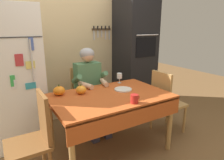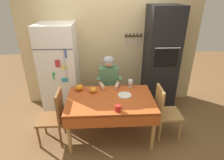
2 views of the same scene
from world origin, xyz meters
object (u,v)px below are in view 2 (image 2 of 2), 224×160
at_px(seated_person, 109,83).
at_px(pumpkin_large, 79,87).
at_px(chair_left_side, 55,115).
at_px(pumpkin_medium, 93,90).
at_px(refrigerator, 60,70).
at_px(coffee_mug, 118,108).
at_px(serving_tray, 125,95).
at_px(chair_right_side, 164,110).
at_px(wine_glass, 130,82).
at_px(wall_oven, 160,61).
at_px(chair_behind_person, 109,89).
at_px(dining_table, 110,104).

distance_m(seated_person, pumpkin_large, 0.60).
height_order(chair_left_side, pumpkin_medium, chair_left_side).
xyz_separation_m(refrigerator, coffee_mug, (1.04, -1.22, -0.11)).
distance_m(coffee_mug, pumpkin_medium, 0.69).
bearing_deg(chair_left_side, seated_person, 36.26).
bearing_deg(serving_tray, chair_right_side, -10.51).
relative_size(coffee_mug, wine_glass, 0.78).
xyz_separation_m(refrigerator, chair_right_side, (1.85, -0.90, -0.39)).
distance_m(wall_oven, chair_left_side, 2.25).
height_order(wall_oven, coffee_mug, wall_oven).
distance_m(chair_right_side, serving_tray, 0.71).
height_order(chair_behind_person, pumpkin_large, chair_behind_person).
bearing_deg(pumpkin_large, serving_tray, -16.79).
bearing_deg(wine_glass, pumpkin_large, -175.97).
relative_size(refrigerator, coffee_mug, 15.84).
bearing_deg(pumpkin_medium, coffee_mug, -56.96).
relative_size(dining_table, pumpkin_large, 9.99).
relative_size(wall_oven, chair_right_side, 2.26).
distance_m(chair_left_side, pumpkin_medium, 0.74).
xyz_separation_m(seated_person, wine_glass, (0.37, -0.21, 0.11)).
bearing_deg(coffee_mug, chair_behind_person, 94.43).
xyz_separation_m(chair_right_side, serving_tray, (-0.66, 0.12, 0.24)).
bearing_deg(serving_tray, chair_behind_person, 108.97).
bearing_deg(coffee_mug, seated_person, 95.32).
height_order(chair_right_side, pumpkin_medium, chair_right_side).
bearing_deg(serving_tray, chair_left_side, -171.99).
distance_m(chair_right_side, pumpkin_large, 1.50).
bearing_deg(refrigerator, chair_right_side, -26.05).
bearing_deg(wall_oven, dining_table, -138.69).
bearing_deg(pumpkin_large, dining_table, -32.34).
bearing_deg(serving_tray, coffee_mug, -109.09).
distance_m(chair_behind_person, chair_left_side, 1.24).
xyz_separation_m(chair_right_side, pumpkin_large, (-1.42, 0.35, 0.28)).
bearing_deg(pumpkin_medium, refrigerator, 136.09).
height_order(chair_right_side, serving_tray, chair_right_side).
height_order(dining_table, serving_tray, serving_tray).
distance_m(wall_oven, seated_person, 1.14).
height_order(seated_person, pumpkin_large, seated_person).
bearing_deg(dining_table, wine_glass, 46.28).
bearing_deg(dining_table, serving_tray, 22.44).
height_order(chair_right_side, pumpkin_large, chair_right_side).
bearing_deg(chair_behind_person, dining_table, -90.36).
relative_size(chair_behind_person, coffee_mug, 8.19).
bearing_deg(refrigerator, pumpkin_large, -52.31).
distance_m(refrigerator, chair_right_side, 2.10).
relative_size(chair_right_side, pumpkin_large, 6.63).
height_order(dining_table, chair_left_side, chair_left_side).
xyz_separation_m(wall_oven, wine_glass, (-0.67, -0.53, -0.21)).
xyz_separation_m(chair_behind_person, chair_left_side, (-0.91, -0.85, 0.00)).
bearing_deg(dining_table, coffee_mug, -74.60).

